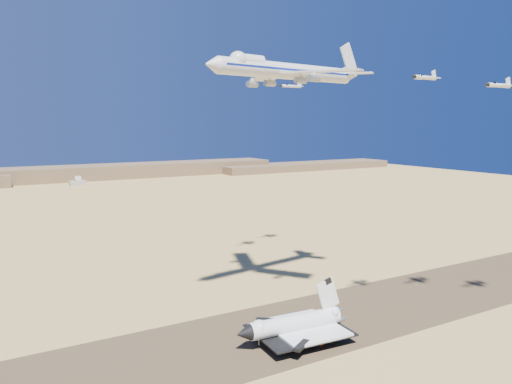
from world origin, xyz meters
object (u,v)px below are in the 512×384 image
shuttle (294,325)px  chase_jet_b (498,85)px  chase_jet_d (266,74)px  carrier_747 (284,71)px  chase_jet_e (291,86)px  crew_a (323,343)px  crew_c (321,346)px  crew_b (321,342)px  chase_jet_a (425,77)px

shuttle → chase_jet_b: (70.69, -21.81, 81.09)m
chase_jet_b → chase_jet_d: 105.66m
carrier_747 → chase_jet_e: bearing=44.9°
crew_a → shuttle: bearing=55.6°
chase_jet_e → crew_c: bearing=-121.9°
shuttle → chase_jet_b: bearing=-13.4°
shuttle → chase_jet_d: (36.06, 77.48, 91.49)m
chase_jet_d → crew_a: bearing=-124.6°
crew_a → crew_b: 1.27m
crew_c → chase_jet_a: bearing=-155.7°
carrier_747 → crew_c: carrier_747 is taller
carrier_747 → crew_b: 100.74m
crew_b → crew_c: (-1.67, -2.56, 0.00)m
crew_b → chase_jet_b: chase_jet_b is taller
chase_jet_a → chase_jet_b: chase_jet_a is taller
shuttle → carrier_747: size_ratio=0.52×
shuttle → carrier_747: (15.97, 31.52, 87.93)m
shuttle → carrier_747: carrier_747 is taller
crew_c → chase_jet_d: 133.54m
chase_jet_a → shuttle: bearing=157.4°
chase_jet_b → crew_a: bearing=166.1°
shuttle → crew_c: bearing=-62.7°
shuttle → chase_jet_a: (44.13, -12.34, 83.31)m
carrier_747 → chase_jet_b: size_ratio=4.94×
crew_c → chase_jet_a: chase_jet_a is taller
shuttle → crew_c: shuttle is taller
shuttle → chase_jet_e: 138.58m
crew_a → crew_b: size_ratio=1.07×
chase_jet_a → crew_c: bearing=169.2°
crew_c → chase_jet_e: chase_jet_e is taller
crew_a → chase_jet_b: chase_jet_b is taller
crew_a → chase_jet_d: bearing=0.6°
chase_jet_a → chase_jet_d: 90.55m
crew_c → chase_jet_d: (31.85, 87.15, 96.04)m
chase_jet_b → shuttle: bearing=160.7°
chase_jet_e → crew_b: bearing=-121.8°
carrier_747 → crew_b: (-10.09, -38.63, -92.49)m
chase_jet_b → chase_jet_a: bearing=158.2°
carrier_747 → crew_a: carrier_747 is taller
carrier_747 → chase_jet_e: size_ratio=5.05×
carrier_747 → crew_c: (-11.76, -41.19, -92.49)m
crew_a → crew_c: bearing=145.7°
shuttle → crew_a: bearing=-50.5°
crew_a → chase_jet_e: bearing=-8.5°
carrier_747 → chase_jet_b: (54.71, -53.33, -6.84)m
chase_jet_e → chase_jet_b: bearing=-87.1°
chase_jet_a → chase_jet_b: size_ratio=0.90×
crew_a → chase_jet_e: size_ratio=0.11×
crew_b → crew_c: 3.06m
chase_jet_e → chase_jet_a: bearing=-101.4°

